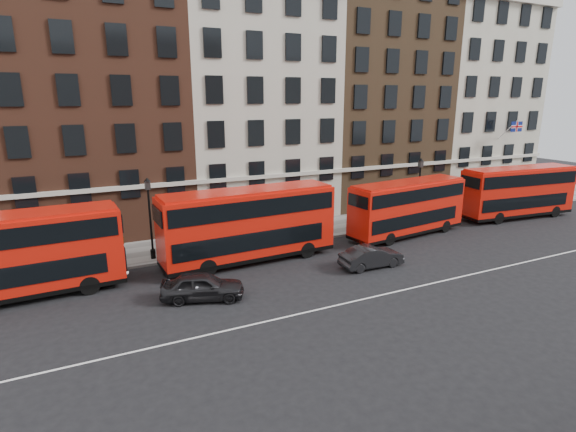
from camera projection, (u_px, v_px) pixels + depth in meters
name	position (u px, v px, depth m)	size (l,w,h in m)	color
ground	(367.00, 280.00, 26.09)	(120.00, 120.00, 0.00)	black
pavement	(288.00, 232.00, 35.21)	(80.00, 5.00, 0.15)	slate
kerb	(303.00, 241.00, 33.03)	(80.00, 0.30, 0.16)	gray
road_centre_line	(389.00, 293.00, 24.35)	(70.00, 0.12, 0.01)	white
building_terrace	(248.00, 98.00, 38.90)	(64.00, 11.95, 22.00)	beige
bus_a	(8.00, 255.00, 23.00)	(11.02, 3.11, 4.58)	red
bus_b	(248.00, 223.00, 28.52)	(11.41, 3.21, 4.75)	red
bus_c	(407.00, 207.00, 34.04)	(10.26, 3.58, 4.22)	red
bus_d	(517.00, 191.00, 39.18)	(10.87, 3.54, 4.49)	red
car_rear	(203.00, 286.00, 23.48)	(1.73, 4.30, 1.47)	black
car_front	(372.00, 257.00, 28.00)	(1.43, 4.10, 1.35)	black
lamp_post_left	(150.00, 215.00, 28.51)	(0.44, 0.44, 5.33)	black
lamp_post_right	(419.00, 187.00, 37.52)	(0.44, 0.44, 5.33)	black
traffic_light	(543.00, 181.00, 43.71)	(0.25, 0.45, 3.27)	black
iron_railings	(277.00, 218.00, 36.97)	(6.60, 0.06, 1.00)	black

